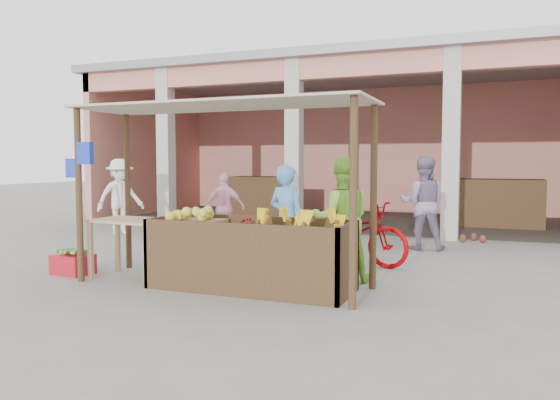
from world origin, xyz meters
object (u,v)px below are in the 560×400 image
at_px(side_table, 131,229).
at_px(vendor_green, 342,216).
at_px(fruit_stall, 251,258).
at_px(vendor_blue, 287,217).
at_px(red_crate, 73,264).
at_px(motorcycle, 350,232).

xyz_separation_m(side_table, vendor_green, (2.81, 0.89, 0.20)).
height_order(fruit_stall, vendor_blue, vendor_blue).
relative_size(side_table, vendor_green, 0.59).
distance_m(red_crate, vendor_green, 3.96).
bearing_deg(fruit_stall, side_table, 179.55).
distance_m(side_table, red_crate, 1.10).
height_order(side_table, red_crate, side_table).
bearing_deg(vendor_green, side_table, -3.66).
relative_size(vendor_green, motorcycle, 0.89).
height_order(vendor_green, motorcycle, vendor_green).
bearing_deg(vendor_blue, motorcycle, -103.09).
distance_m(side_table, vendor_green, 2.96).
height_order(fruit_stall, motorcycle, motorcycle).
relative_size(side_table, vendor_blue, 0.63).
xyz_separation_m(red_crate, motorcycle, (3.57, 2.23, 0.38)).
xyz_separation_m(side_table, vendor_blue, (1.99, 0.93, 0.16)).
bearing_deg(vendor_blue, vendor_green, -167.75).
distance_m(vendor_blue, vendor_green, 0.82).
xyz_separation_m(fruit_stall, side_table, (-1.86, 0.01, 0.29)).
height_order(side_table, vendor_blue, vendor_blue).
distance_m(side_table, vendor_blue, 2.21).
distance_m(fruit_stall, side_table, 1.89).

